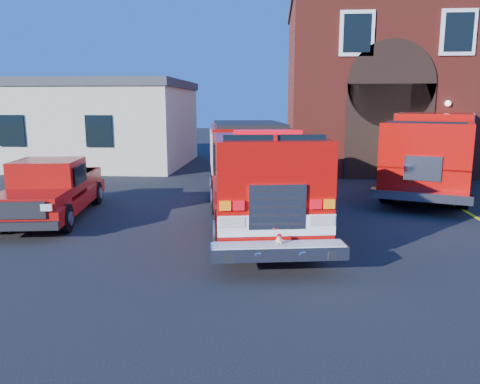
# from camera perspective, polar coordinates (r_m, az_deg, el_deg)

# --- Properties ---
(ground) EXTENTS (100.00, 100.00, 0.00)m
(ground) POSITION_cam_1_polar(r_m,az_deg,el_deg) (11.67, 0.45, -5.18)
(ground) COLOR black
(ground) RESTS_ON ground
(parking_stripe_mid) EXTENTS (0.12, 3.00, 0.01)m
(parking_stripe_mid) POSITION_cam_1_polar(r_m,az_deg,el_deg) (16.56, 24.54, -1.37)
(parking_stripe_mid) COLOR yellow
(parking_stripe_mid) RESTS_ON ground
(parking_stripe_far) EXTENTS (0.12, 3.00, 0.01)m
(parking_stripe_far) POSITION_cam_1_polar(r_m,az_deg,el_deg) (19.35, 21.53, 0.49)
(parking_stripe_far) COLOR yellow
(parking_stripe_far) RESTS_ON ground
(fire_station) EXTENTS (15.20, 10.20, 8.45)m
(fire_station) POSITION_cam_1_polar(r_m,az_deg,el_deg) (26.51, 22.97, 12.21)
(fire_station) COLOR maroon
(fire_station) RESTS_ON ground
(side_building) EXTENTS (10.20, 8.20, 4.35)m
(side_building) POSITION_cam_1_polar(r_m,az_deg,el_deg) (26.10, -17.81, 8.06)
(side_building) COLOR beige
(side_building) RESTS_ON ground
(fire_engine) EXTENTS (3.65, 8.86, 2.65)m
(fire_engine) POSITION_cam_1_polar(r_m,az_deg,el_deg) (12.70, 1.77, 2.46)
(fire_engine) COLOR black
(fire_engine) RESTS_ON ground
(pickup_truck) EXTENTS (2.56, 5.35, 1.68)m
(pickup_truck) POSITION_cam_1_polar(r_m,az_deg,el_deg) (14.24, -21.90, 0.24)
(pickup_truck) COLOR black
(pickup_truck) RESTS_ON ground
(secondary_truck) EXTENTS (5.62, 9.12, 2.84)m
(secondary_truck) POSITION_cam_1_polar(r_m,az_deg,el_deg) (18.78, 22.36, 4.89)
(secondary_truck) COLOR black
(secondary_truck) RESTS_ON ground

